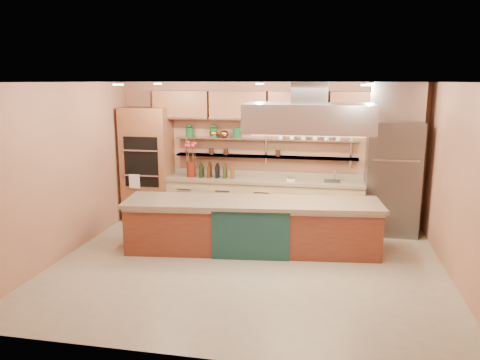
% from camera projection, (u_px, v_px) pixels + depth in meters
% --- Properties ---
extents(floor, '(6.00, 5.00, 0.02)m').
position_uv_depth(floor, '(247.00, 267.00, 7.25)').
color(floor, tan).
rests_on(floor, ground).
extents(ceiling, '(6.00, 5.00, 0.02)m').
position_uv_depth(ceiling, '(247.00, 82.00, 6.66)').
color(ceiling, black).
rests_on(ceiling, wall_back).
extents(wall_back, '(6.00, 0.04, 2.80)m').
position_uv_depth(wall_back, '(269.00, 153.00, 9.35)').
color(wall_back, '#AC7151').
rests_on(wall_back, floor).
extents(wall_front, '(6.00, 0.04, 2.80)m').
position_uv_depth(wall_front, '(202.00, 230.00, 4.55)').
color(wall_front, '#AC7151').
rests_on(wall_front, floor).
extents(wall_left, '(0.04, 5.00, 2.80)m').
position_uv_depth(wall_left, '(63.00, 171.00, 7.51)').
color(wall_left, '#AC7151').
rests_on(wall_left, floor).
extents(wall_right, '(0.04, 5.00, 2.80)m').
position_uv_depth(wall_right, '(462.00, 187.00, 6.40)').
color(wall_right, '#AC7151').
rests_on(wall_right, floor).
extents(oven_stack, '(0.95, 0.64, 2.30)m').
position_uv_depth(oven_stack, '(148.00, 164.00, 9.55)').
color(oven_stack, brown).
rests_on(oven_stack, floor).
extents(refrigerator, '(0.95, 0.72, 2.10)m').
position_uv_depth(refrigerator, '(392.00, 178.00, 8.65)').
color(refrigerator, slate).
rests_on(refrigerator, floor).
extents(back_counter, '(3.84, 0.64, 0.93)m').
position_uv_depth(back_counter, '(264.00, 202.00, 9.27)').
color(back_counter, tan).
rests_on(back_counter, floor).
extents(wall_shelf_lower, '(3.60, 0.26, 0.03)m').
position_uv_depth(wall_shelf_lower, '(265.00, 157.00, 9.25)').
color(wall_shelf_lower, '#B0B3B7').
rests_on(wall_shelf_lower, wall_back).
extents(wall_shelf_upper, '(3.60, 0.26, 0.03)m').
position_uv_depth(wall_shelf_upper, '(266.00, 139.00, 9.18)').
color(wall_shelf_upper, '#B0B3B7').
rests_on(wall_shelf_upper, wall_back).
extents(upper_cabinets, '(4.60, 0.36, 0.55)m').
position_uv_depth(upper_cabinets, '(268.00, 106.00, 8.98)').
color(upper_cabinets, brown).
rests_on(upper_cabinets, wall_back).
extents(range_hood, '(2.00, 1.00, 0.45)m').
position_uv_depth(range_hood, '(309.00, 118.00, 7.32)').
color(range_hood, '#B0B3B7').
rests_on(range_hood, ceiling).
extents(ceiling_downlights, '(4.00, 2.80, 0.02)m').
position_uv_depth(ceiling_downlights, '(250.00, 84.00, 6.86)').
color(ceiling_downlights, '#FFE5A5').
rests_on(ceiling_downlights, ceiling).
extents(island, '(4.23, 1.36, 0.87)m').
position_uv_depth(island, '(252.00, 226.00, 7.86)').
color(island, brown).
rests_on(island, floor).
extents(flower_vase, '(0.23, 0.23, 0.32)m').
position_uv_depth(flower_vase, '(191.00, 169.00, 9.36)').
color(flower_vase, '#5C170D').
rests_on(flower_vase, back_counter).
extents(oil_bottle_cluster, '(0.79, 0.33, 0.24)m').
position_uv_depth(oil_bottle_cluster, '(217.00, 172.00, 9.27)').
color(oil_bottle_cluster, black).
rests_on(oil_bottle_cluster, back_counter).
extents(kitchen_scale, '(0.16, 0.13, 0.09)m').
position_uv_depth(kitchen_scale, '(291.00, 178.00, 9.02)').
color(kitchen_scale, silver).
rests_on(kitchen_scale, back_counter).
extents(bar_faucet, '(0.04, 0.04, 0.24)m').
position_uv_depth(bar_faucet, '(335.00, 175.00, 8.94)').
color(bar_faucet, silver).
rests_on(bar_faucet, back_counter).
extents(copper_kettle, '(0.19, 0.19, 0.14)m').
position_uv_depth(copper_kettle, '(224.00, 134.00, 9.31)').
color(copper_kettle, '#BB6B2B').
rests_on(copper_kettle, wall_shelf_upper).
extents(green_canister, '(0.17, 0.17, 0.20)m').
position_uv_depth(green_canister, '(237.00, 133.00, 9.26)').
color(green_canister, '#104D21').
rests_on(green_canister, wall_shelf_upper).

